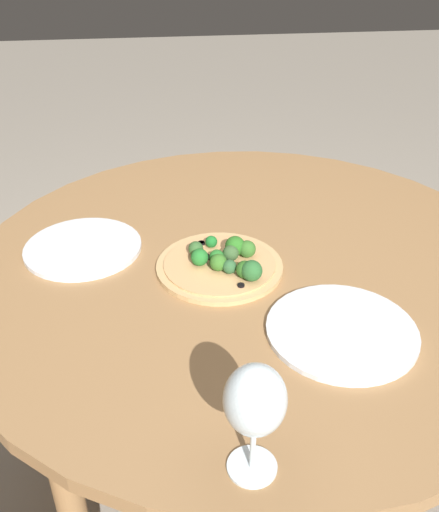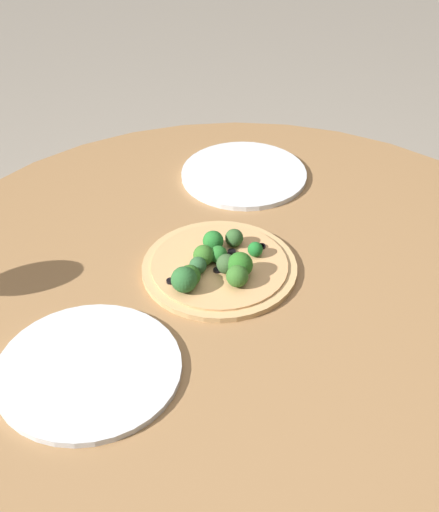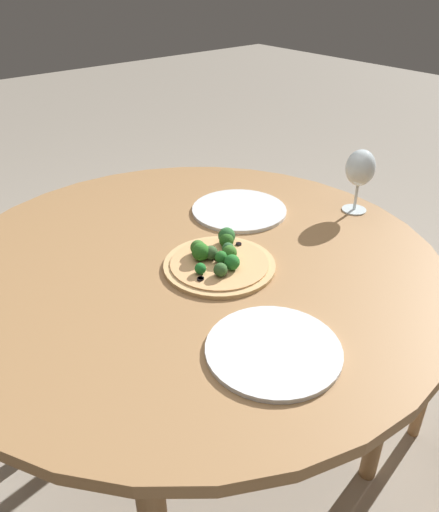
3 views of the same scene
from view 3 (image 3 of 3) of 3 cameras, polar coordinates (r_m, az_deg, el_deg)
name	(u,v)px [view 3 (image 3 of 3)]	position (r m, az deg, el deg)	size (l,w,h in m)	color
ground_plane	(199,460)	(1.71, -2.39, -22.28)	(12.00, 12.00, 0.00)	gray
dining_table	(193,283)	(1.23, -3.09, -3.09)	(1.20, 1.20, 0.75)	olive
pizza	(219,260)	(1.16, -0.08, -0.43)	(0.26, 0.26, 0.06)	tan
wine_glass	(360,169)	(1.42, 15.79, 9.53)	(0.08, 0.08, 0.18)	silver
plate_near	(273,350)	(0.93, 6.17, -10.59)	(0.25, 0.25, 0.01)	silver
plate_far	(239,210)	(1.41, 2.26, 5.28)	(0.27, 0.27, 0.01)	silver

